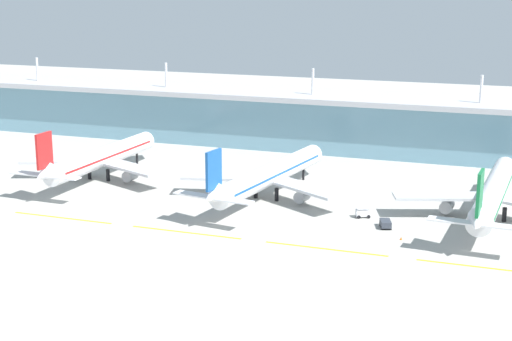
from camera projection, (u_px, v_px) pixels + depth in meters
The scene contains 12 objects.
ground_plane at pixel (190, 239), 177.08m from camera, with size 600.00×600.00×0.00m, color #A8A59E.
terminal_building at pixel (316, 119), 273.88m from camera, with size 288.00×34.00×28.45m.
airliner_near at pixel (101, 158), 229.40m from camera, with size 48.78×62.51×18.90m.
airliner_middle at pixel (269, 175), 208.97m from camera, with size 48.26×66.35×18.90m.
airliner_far at pixel (493, 194), 191.12m from camera, with size 48.72×68.37×18.90m.
taxiway_stripe_mid_west at pixel (62, 218), 193.06m from camera, with size 28.00×0.70×0.04m, color yellow.
taxiway_stripe_centre at pixel (186, 232), 181.92m from camera, with size 28.00×0.70×0.04m, color yellow.
taxiway_stripe_mid_east at pixel (326, 249), 170.77m from camera, with size 28.00×0.70×0.04m, color yellow.
taxiway_stripe_east at pixel (485, 268), 159.63m from camera, with size 28.00×0.70×0.04m, color yellow.
pushback_tug at pixel (386, 223), 185.15m from camera, with size 3.63×4.92×1.85m.
baggage_cart at pixel (363, 213), 193.05m from camera, with size 4.02×3.22×2.48m.
safety_cone_nose_front at pixel (401, 238), 176.72m from camera, with size 0.56×0.56×0.70m, color orange.
Camera 1 is at (71.06, -153.08, 57.94)m, focal length 54.13 mm.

